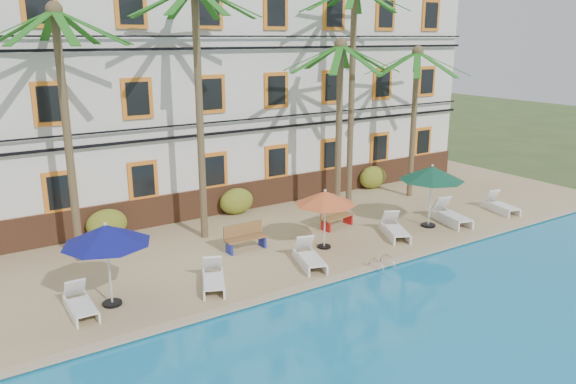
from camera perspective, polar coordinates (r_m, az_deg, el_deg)
ground at (r=18.98m, az=6.24°, el=-7.65°), size 100.00×100.00×0.00m
pool_deck at (r=22.74m, az=-1.75°, el=-3.25°), size 30.00×12.00×0.25m
swimming_pool at (r=14.84m, az=24.29°, el=-15.62°), size 26.00×12.00×0.20m
pool_coping at (r=18.24m, az=8.07°, el=-7.75°), size 30.00×0.35×0.06m
hotel_building at (r=26.00m, az=-7.70°, el=10.82°), size 25.40×6.44×10.22m
palm_a at (r=18.86m, az=-21.83°, el=8.63°), size 4.58×4.58×8.21m
palm_b at (r=19.95m, az=-9.12°, el=11.24°), size 4.58×4.58×9.07m
palm_c at (r=22.56m, az=5.25°, el=9.04°), size 4.58×4.58×7.15m
palm_d at (r=24.21m, az=6.56°, el=12.54°), size 4.58×4.58×9.44m
palm_e at (r=26.06m, az=12.76°, el=9.16°), size 4.58×4.58×6.82m
shrub_left at (r=21.67m, az=-17.93°, el=-3.10°), size 1.50×0.90×1.10m
shrub_mid at (r=23.54m, az=-5.26°, el=-0.93°), size 1.50×0.90×1.10m
shrub_right at (r=27.73m, az=8.60°, el=1.49°), size 1.50×0.90×1.10m
umbrella_blue at (r=15.85m, az=-17.99°, el=-4.18°), size 2.40×2.40×2.41m
umbrella_red at (r=19.36m, az=3.78°, el=-0.62°), size 2.13×2.13×2.14m
umbrella_green at (r=22.17m, az=14.41°, el=1.82°), size 2.49×2.49×2.49m
lounger_a at (r=16.34m, az=-20.36°, el=-10.60°), size 0.63×1.72×0.81m
lounger_b at (r=16.96m, az=-7.60°, el=-8.71°), size 1.28×1.84×0.82m
lounger_c at (r=18.35m, az=2.16°, el=-6.61°), size 1.17×1.94×0.86m
lounger_d at (r=21.27m, az=10.78°, el=-3.71°), size 1.40×1.95×0.87m
lounger_e at (r=23.34m, az=16.14°, el=-2.27°), size 1.16×2.11×0.95m
lounger_f at (r=25.49m, az=20.73°, el=-1.26°), size 1.03×1.88×0.84m
bench_left at (r=19.62m, az=-4.40°, el=-4.55°), size 1.50×0.49×0.93m
bench_right at (r=21.92m, az=4.86°, el=-2.39°), size 1.56×0.75×0.93m
pool_ladder at (r=18.51m, az=9.50°, el=-7.56°), size 0.54×0.74×0.74m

